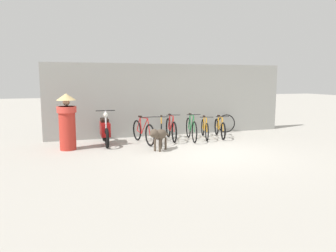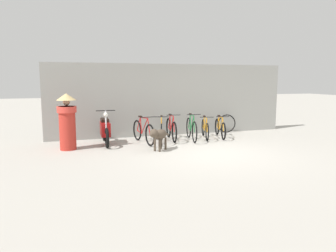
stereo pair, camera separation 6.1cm
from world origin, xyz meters
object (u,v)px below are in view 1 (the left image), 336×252
object	(u,v)px
bicycle_4	(205,129)
bicycle_5	(220,128)
bicycle_2	(171,129)
bicycle_3	(191,129)
spare_tire_left	(226,123)
bicycle_1	(161,131)
person_in_robes	(67,120)
motorcycle	(105,130)
bicycle_0	(143,132)
stray_dog	(159,135)

from	to	relation	value
bicycle_4	bicycle_5	size ratio (longest dim) A/B	0.99
bicycle_2	bicycle_5	size ratio (longest dim) A/B	1.04
bicycle_5	bicycle_2	bearing A→B (deg)	-77.06
bicycle_3	spare_tire_left	distance (m)	2.18
bicycle_1	person_in_robes	distance (m)	3.01
bicycle_2	bicycle_5	bearing A→B (deg)	95.52
bicycle_1	person_in_robes	world-z (taller)	person_in_robes
bicycle_1	bicycle_3	bearing A→B (deg)	108.06
bicycle_1	bicycle_5	xyz separation A→B (m)	(2.26, 0.23, -0.05)
motorcycle	spare_tire_left	xyz separation A→B (m)	(4.79, 0.84, -0.10)
motorcycle	person_in_robes	size ratio (longest dim) A/B	1.12
bicycle_3	spare_tire_left	size ratio (longest dim) A/B	2.40
bicycle_1	motorcycle	bearing A→B (deg)	-79.87
bicycle_1	spare_tire_left	distance (m)	3.17
bicycle_4	bicycle_5	bearing A→B (deg)	110.59
bicycle_4	motorcycle	world-z (taller)	motorcycle
bicycle_0	spare_tire_left	xyz separation A→B (m)	(3.59, 1.03, -0.01)
bicycle_4	bicycle_2	bearing A→B (deg)	-77.72
motorcycle	stray_dog	bearing A→B (deg)	45.66
bicycle_4	bicycle_1	bearing A→B (deg)	-66.52
motorcycle	stray_dog	xyz separation A→B (m)	(1.34, -1.47, 0.01)
stray_dog	person_in_robes	world-z (taller)	person_in_robes
bicycle_0	spare_tire_left	world-z (taller)	bicycle_0
bicycle_1	bicycle_3	distance (m)	1.07
bicycle_3	spare_tire_left	bearing A→B (deg)	129.65
motorcycle	spare_tire_left	bearing A→B (deg)	103.20
motorcycle	bicycle_0	bearing A→B (deg)	84.22
motorcycle	bicycle_4	bearing A→B (deg)	92.61
bicycle_1	bicycle_4	distance (m)	1.67
bicycle_4	bicycle_5	world-z (taller)	bicycle_4
bicycle_4	person_in_robes	distance (m)	4.66
bicycle_2	bicycle_0	bearing A→B (deg)	-68.97
bicycle_3	motorcycle	bearing A→B (deg)	-83.35
stray_dog	spare_tire_left	world-z (taller)	spare_tire_left
motorcycle	bicycle_2	bearing A→B (deg)	94.84
bicycle_5	bicycle_3	bearing A→B (deg)	-65.07
motorcycle	bicycle_1	bearing A→B (deg)	86.11
bicycle_4	bicycle_5	xyz separation A→B (m)	(0.61, 0.04, -0.01)
bicycle_4	person_in_robes	xyz separation A→B (m)	(-4.61, -0.42, 0.54)
bicycle_2	bicycle_4	world-z (taller)	bicycle_2
bicycle_1	stray_dog	xyz separation A→B (m)	(-0.47, -1.24, 0.09)
bicycle_3	bicycle_1	bearing A→B (deg)	-78.35
person_in_robes	stray_dog	bearing A→B (deg)	137.84
spare_tire_left	bicycle_4	bearing A→B (deg)	-146.49
bicycle_2	bicycle_5	world-z (taller)	bicycle_2
bicycle_4	stray_dog	bearing A→B (deg)	-39.05
bicycle_1	stray_dog	bearing A→B (deg)	-3.30
bicycle_4	bicycle_5	distance (m)	0.61
bicycle_3	spare_tire_left	xyz separation A→B (m)	(1.91, 1.05, -0.03)
bicycle_2	motorcycle	bearing A→B (deg)	-80.91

